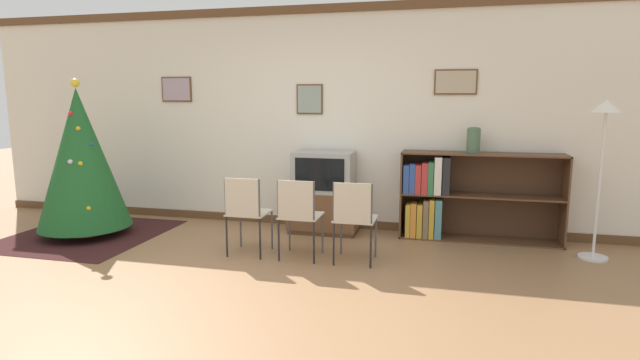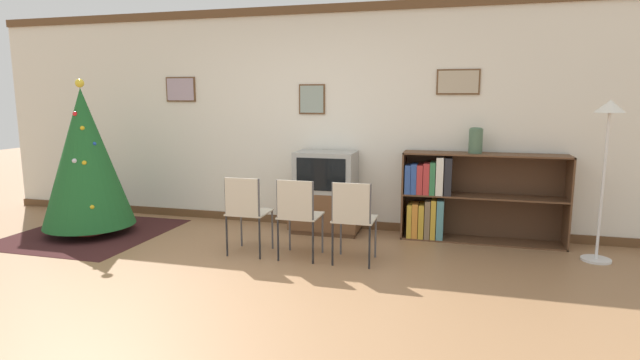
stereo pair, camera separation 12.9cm
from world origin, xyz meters
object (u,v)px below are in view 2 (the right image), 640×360
object	(u,v)px
christmas_tree	(85,158)
television	(326,172)
vase	(476,140)
tv_console	(326,212)
folding_chair_left	(246,210)
bookshelf	(452,197)
folding_chair_right	(353,217)
folding_chair_center	(298,213)
standing_lamp	(607,139)

from	to	relation	value
christmas_tree	television	distance (m)	2.82
vase	tv_console	bearing A→B (deg)	-177.28
television	vase	size ratio (longest dim) A/B	2.50
folding_chair_left	bookshelf	size ratio (longest dim) A/B	0.46
television	folding_chair_left	distance (m)	1.25
folding_chair_right	vase	xyz separation A→B (m)	(1.14, 1.17, 0.67)
folding_chair_center	vase	xyz separation A→B (m)	(1.69, 1.17, 0.67)
christmas_tree	television	xyz separation A→B (m)	(2.70, 0.82, -0.17)
vase	folding_chair_center	bearing A→B (deg)	-145.34
folding_chair_left	tv_console	bearing A→B (deg)	62.94
folding_chair_left	folding_chair_right	xyz separation A→B (m)	(1.11, 0.00, 0.00)
bookshelf	vase	distance (m)	0.69
folding_chair_center	standing_lamp	world-z (taller)	standing_lamp
christmas_tree	folding_chair_right	world-z (taller)	christmas_tree
folding_chair_center	bookshelf	distance (m)	1.87
folding_chair_left	standing_lamp	distance (m)	3.59
television	folding_chair_center	bearing A→B (deg)	-90.00
folding_chair_center	vase	world-z (taller)	vase
folding_chair_right	bookshelf	xyz separation A→B (m)	(0.91, 1.16, 0.02)
folding_chair_left	vase	xyz separation A→B (m)	(2.25, 1.17, 0.67)
standing_lamp	television	bearing A→B (deg)	173.08
christmas_tree	vase	xyz separation A→B (m)	(4.39, 0.90, 0.23)
television	folding_chair_left	size ratio (longest dim) A/B	0.86
bookshelf	vase	bearing A→B (deg)	3.30
tv_console	standing_lamp	xyz separation A→B (m)	(2.88, -0.35, 0.97)
television	standing_lamp	bearing A→B (deg)	-6.92
tv_console	vase	xyz separation A→B (m)	(1.69, 0.08, 0.89)
tv_console	folding_chair_left	bearing A→B (deg)	-117.06
folding_chair_left	bookshelf	xyz separation A→B (m)	(2.03, 1.16, 0.02)
christmas_tree	television	size ratio (longest dim) A/B	2.56
folding_chair_right	bookshelf	distance (m)	1.48
television	folding_chair_center	world-z (taller)	television
folding_chair_right	standing_lamp	world-z (taller)	standing_lamp
vase	standing_lamp	size ratio (longest dim) A/B	0.18
standing_lamp	bookshelf	bearing A→B (deg)	163.42
folding_chair_left	standing_lamp	world-z (taller)	standing_lamp
folding_chair_left	vase	size ratio (longest dim) A/B	2.89
christmas_tree	tv_console	world-z (taller)	christmas_tree
tv_console	folding_chair_right	bearing A→B (deg)	-62.94
television	christmas_tree	bearing A→B (deg)	-163.10
christmas_tree	vase	size ratio (longest dim) A/B	6.40
tv_console	folding_chair_center	distance (m)	1.11
christmas_tree	standing_lamp	bearing A→B (deg)	4.81
folding_chair_left	folding_chair_center	xyz separation A→B (m)	(0.56, 0.00, 0.00)
television	folding_chair_right	bearing A→B (deg)	-62.89
folding_chair_right	tv_console	bearing A→B (deg)	117.06
television	bookshelf	bearing A→B (deg)	2.73
christmas_tree	tv_console	distance (m)	2.89
christmas_tree	folding_chair_center	size ratio (longest dim) A/B	2.21
folding_chair_center	folding_chair_right	xyz separation A→B (m)	(0.56, 0.00, 0.00)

